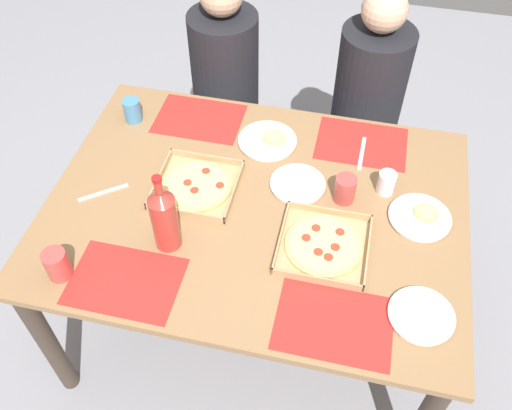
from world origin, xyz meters
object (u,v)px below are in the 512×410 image
(diner_right_seat, at_px, (364,120))
(diner_left_seat, at_px, (226,101))
(cup_dark, at_px, (132,110))
(cup_spare, at_px, (57,264))
(plate_middle, at_px, (421,316))
(plate_near_right, at_px, (268,141))
(cup_clear_left, at_px, (386,183))
(pizza_box_edge_far, at_px, (197,186))
(plate_far_left, at_px, (298,184))
(plate_near_left, at_px, (420,217))
(cup_clear_right, at_px, (345,189))
(pizza_box_center, at_px, (324,246))
(soda_bottle, at_px, (164,218))

(diner_right_seat, bearing_deg, diner_left_seat, 180.00)
(cup_dark, relative_size, cup_spare, 0.90)
(plate_middle, bearing_deg, plate_near_right, 133.11)
(cup_clear_left, height_order, cup_spare, cup_spare)
(pizza_box_edge_far, relative_size, plate_near_right, 1.26)
(cup_spare, bearing_deg, diner_left_seat, 80.31)
(plate_far_left, bearing_deg, cup_spare, -140.65)
(plate_near_left, xyz_separation_m, cup_clear_left, (-0.13, 0.11, 0.04))
(plate_near_right, height_order, cup_clear_right, cup_clear_right)
(plate_near_left, bearing_deg, plate_far_left, 172.42)
(plate_near_left, height_order, plate_far_left, plate_near_left)
(cup_clear_left, xyz_separation_m, cup_dark, (-1.06, 0.18, 0.00))
(cup_clear_left, xyz_separation_m, diner_left_seat, (-0.79, 0.65, -0.27))
(pizza_box_center, xyz_separation_m, cup_clear_right, (0.04, 0.24, 0.04))
(pizza_box_edge_far, distance_m, pizza_box_center, 0.53)
(plate_middle, bearing_deg, cup_dark, 150.42)
(cup_spare, height_order, diner_left_seat, diner_left_seat)
(pizza_box_edge_far, bearing_deg, diner_left_seat, 97.67)
(plate_near_left, xyz_separation_m, plate_far_left, (-0.45, 0.06, -0.00))
(plate_middle, distance_m, plate_near_right, 0.92)
(plate_far_left, height_order, cup_dark, cup_dark)
(pizza_box_edge_far, xyz_separation_m, cup_clear_left, (0.69, 0.14, 0.03))
(pizza_box_edge_far, height_order, cup_clear_left, cup_clear_left)
(pizza_box_center, xyz_separation_m, plate_near_left, (0.32, 0.20, -0.00))
(soda_bottle, bearing_deg, diner_left_seat, 94.75)
(pizza_box_edge_far, bearing_deg, diner_right_seat, 54.07)
(cup_clear_right, bearing_deg, diner_right_seat, 87.26)
(soda_bottle, bearing_deg, cup_clear_left, 30.12)
(pizza_box_edge_far, relative_size, diner_left_seat, 0.25)
(plate_near_right, distance_m, soda_bottle, 0.63)
(pizza_box_edge_far, bearing_deg, plate_near_right, 55.99)
(plate_far_left, height_order, diner_left_seat, diner_left_seat)
(cup_dark, bearing_deg, soda_bottle, -58.83)
(pizza_box_center, height_order, soda_bottle, soda_bottle)
(cup_clear_left, bearing_deg, soda_bottle, -149.88)
(plate_near_right, height_order, cup_spare, cup_spare)
(pizza_box_center, distance_m, plate_near_right, 0.56)
(pizza_box_center, relative_size, diner_left_seat, 0.25)
(cup_clear_right, bearing_deg, plate_middle, -56.01)
(plate_middle, xyz_separation_m, diner_right_seat, (-0.26, 1.16, -0.23))
(plate_middle, bearing_deg, diner_left_seat, 129.09)
(cup_dark, bearing_deg, diner_left_seat, 60.70)
(pizza_box_edge_far, xyz_separation_m, plate_near_right, (0.21, 0.31, -0.00))
(plate_far_left, xyz_separation_m, cup_clear_right, (0.18, -0.03, 0.04))
(soda_bottle, bearing_deg, cup_spare, -146.25)
(cup_dark, bearing_deg, diner_right_seat, 26.55)
(diner_left_seat, height_order, diner_right_seat, diner_right_seat)
(plate_far_left, bearing_deg, plate_middle, -44.49)
(pizza_box_center, distance_m, soda_bottle, 0.54)
(pizza_box_center, height_order, plate_middle, pizza_box_center)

